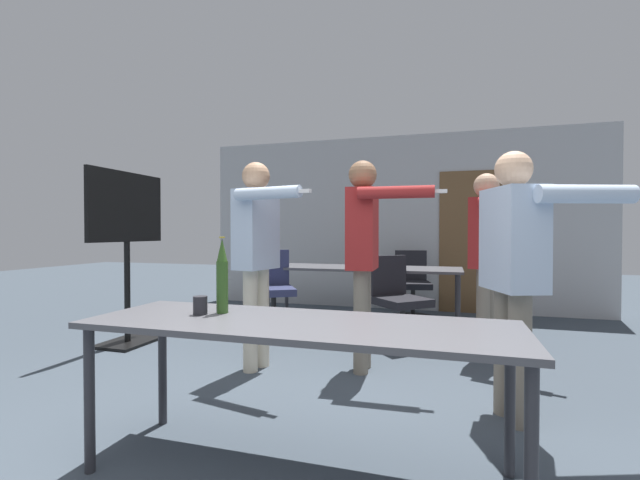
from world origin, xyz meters
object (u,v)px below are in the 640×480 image
(tv_screen, at_px, (127,236))
(office_chair_near_pushed, at_px, (412,286))
(office_chair_mid_tucked, at_px, (273,294))
(person_left_plaid, at_px, (364,242))
(person_center_tall, at_px, (258,243))
(person_far_watching, at_px, (488,245))
(drink_cup, at_px, (200,305))
(office_chair_far_right, at_px, (398,304))
(beer_bottle, at_px, (222,277))
(person_right_polo, at_px, (515,259))

(tv_screen, height_order, office_chair_near_pushed, tv_screen)
(tv_screen, xyz_separation_m, office_chair_mid_tucked, (1.25, 0.90, -0.67))
(person_left_plaid, distance_m, office_chair_near_pushed, 2.54)
(person_center_tall, distance_m, office_chair_near_pushed, 2.95)
(person_far_watching, distance_m, drink_cup, 2.83)
(office_chair_far_right, distance_m, beer_bottle, 2.58)
(person_center_tall, distance_m, office_chair_mid_tucked, 1.45)
(office_chair_near_pushed, xyz_separation_m, beer_bottle, (-0.67, -3.97, 0.51))
(person_far_watching, xyz_separation_m, beer_bottle, (-1.50, -2.25, -0.12))
(person_center_tall, bearing_deg, office_chair_far_right, 148.70)
(tv_screen, bearing_deg, office_chair_far_right, -73.67)
(person_center_tall, xyz_separation_m, office_chair_far_right, (1.06, 1.14, -0.65))
(office_chair_far_right, distance_m, drink_cup, 2.65)
(office_chair_near_pushed, xyz_separation_m, drink_cup, (-0.76, -4.04, 0.37))
(person_right_polo, distance_m, office_chair_far_right, 1.91)
(person_left_plaid, bearing_deg, tv_screen, -95.04)
(tv_screen, xyz_separation_m, person_far_watching, (3.55, 0.60, -0.08))
(person_right_polo, xyz_separation_m, beer_bottle, (-1.54, -0.86, -0.07))
(office_chair_far_right, bearing_deg, office_chair_near_pushed, -133.14)
(person_center_tall, bearing_deg, office_chair_near_pushed, 169.49)
(tv_screen, height_order, drink_cup, tv_screen)
(tv_screen, relative_size, beer_bottle, 4.42)
(person_right_polo, xyz_separation_m, person_far_watching, (-0.05, 1.39, 0.05))
(office_chair_near_pushed, height_order, beer_bottle, beer_bottle)
(tv_screen, xyz_separation_m, person_right_polo, (3.60, -0.79, -0.12))
(tv_screen, bearing_deg, person_right_polo, -102.41)
(tv_screen, bearing_deg, person_center_tall, -101.92)
(person_right_polo, distance_m, beer_bottle, 1.77)
(person_center_tall, relative_size, drink_cup, 18.39)
(beer_bottle, bearing_deg, person_center_tall, 107.31)
(person_right_polo, distance_m, drink_cup, 1.89)
(person_far_watching, xyz_separation_m, drink_cup, (-1.58, -2.33, -0.26))
(office_chair_mid_tucked, bearing_deg, person_far_watching, 141.99)
(person_center_tall, bearing_deg, person_left_plaid, 115.99)
(person_left_plaid, relative_size, office_chair_far_right, 1.93)
(drink_cup, bearing_deg, office_chair_far_right, 73.69)
(office_chair_far_right, bearing_deg, office_chair_mid_tucked, -46.73)
(tv_screen, distance_m, drink_cup, 2.64)
(person_right_polo, bearing_deg, office_chair_far_right, -169.95)
(beer_bottle, bearing_deg, office_chair_near_pushed, 80.41)
(tv_screen, xyz_separation_m, person_left_plaid, (2.52, -0.12, -0.04))
(person_center_tall, height_order, person_left_plaid, person_left_plaid)
(person_left_plaid, xyz_separation_m, beer_bottle, (-0.47, -1.53, -0.15))
(tv_screen, height_order, beer_bottle, tv_screen)
(person_right_polo, bearing_deg, drink_cup, -79.51)
(person_far_watching, bearing_deg, person_right_polo, 21.00)
(person_left_plaid, xyz_separation_m, drink_cup, (-0.56, -1.60, -0.29))
(office_chair_mid_tucked, bearing_deg, beer_bottle, 76.97)
(office_chair_mid_tucked, bearing_deg, person_left_plaid, 110.62)
(office_chair_mid_tucked, xyz_separation_m, office_chair_near_pushed, (1.47, 1.41, -0.03))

